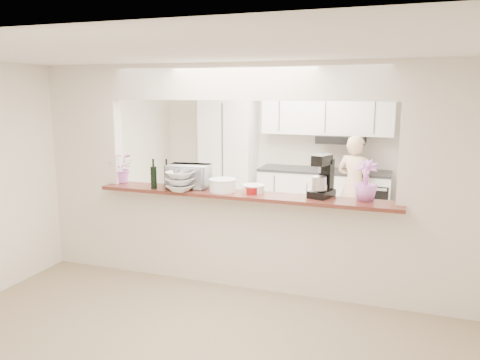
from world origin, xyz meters
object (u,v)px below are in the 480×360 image
at_px(toaster_oven, 189,176).
at_px(person, 354,187).
at_px(stand_mixer, 323,178).
at_px(refrigerator, 430,182).

height_order(toaster_oven, person, person).
bearing_deg(person, stand_mixer, 108.70).
bearing_deg(person, refrigerator, -140.31).
xyz_separation_m(stand_mixer, person, (0.12, 2.24, -0.52)).
xyz_separation_m(refrigerator, person, (-1.08, -0.35, -0.08)).
height_order(stand_mixer, person, stand_mixer).
relative_size(refrigerator, stand_mixer, 3.74).
xyz_separation_m(toaster_oven, stand_mixer, (1.55, 0.01, 0.07)).
distance_m(refrigerator, person, 1.14).
bearing_deg(stand_mixer, toaster_oven, -179.46).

